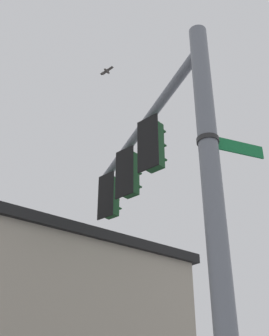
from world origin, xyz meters
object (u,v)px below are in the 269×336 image
Objects in this scene: traffic_light_mid_outer at (111,197)px; street_name_sign at (220,144)px; traffic_light_mid_inner at (130,175)px; traffic_light_nearest_pole at (154,146)px; bird_flying at (107,71)px.

traffic_light_mid_outer is 1.19× the size of street_name_sign.
traffic_light_nearest_pole is at bearing -26.38° from traffic_light_mid_inner.
street_name_sign is at bearing -23.01° from traffic_light_mid_inner.
traffic_light_nearest_pole is 1.19× the size of street_name_sign.
traffic_light_nearest_pole is 1.00× the size of traffic_light_mid_inner.
street_name_sign is 5.30m from bird_flying.
bird_flying is (-3.45, 0.74, 3.96)m from street_name_sign.
bird_flying reaches higher than street_name_sign.
traffic_light_mid_outer is 3.26m from bird_flying.
traffic_light_mid_inner is at bearing 153.62° from traffic_light_nearest_pole.
traffic_light_mid_inner is at bearing 156.99° from street_name_sign.
traffic_light_mid_outer is (-1.22, 0.61, 0.00)m from traffic_light_mid_inner.
traffic_light_nearest_pole reaches higher than street_name_sign.
traffic_light_nearest_pole is at bearing -26.38° from traffic_light_mid_outer.
traffic_light_mid_outer is at bearing 153.62° from traffic_light_mid_inner.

